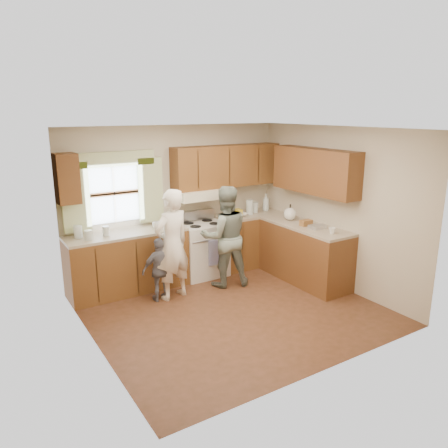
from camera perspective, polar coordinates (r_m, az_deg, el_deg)
room at (r=5.82m, az=1.25°, el=-0.03°), size 3.80×3.80×3.80m
kitchen_fixtures at (r=7.12m, az=0.62°, el=-0.70°), size 3.80×2.25×2.15m
stove at (r=7.37m, az=-2.95°, el=-3.20°), size 0.76×0.67×1.07m
woman_left at (r=6.41m, az=-6.82°, el=-2.69°), size 0.68×0.53×1.65m
woman_right at (r=6.84m, az=0.13°, el=-1.66°), size 0.93×0.81×1.61m
child at (r=6.45m, az=-8.29°, el=-5.92°), size 0.57×0.26×0.95m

